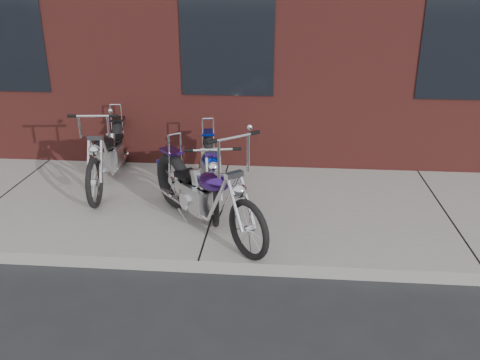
{
  "coord_description": "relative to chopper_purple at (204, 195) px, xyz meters",
  "views": [
    {
      "loc": [
        0.85,
        -4.67,
        2.98
      ],
      "look_at": [
        0.38,
        0.8,
        0.78
      ],
      "focal_mm": 38.0,
      "sensor_mm": 36.0,
      "label": 1
    }
  ],
  "objects": [
    {
      "name": "chopper_purple",
      "position": [
        0.0,
        0.0,
        0.0
      ],
      "size": [
        1.61,
        1.85,
        1.32
      ],
      "rotation": [
        0.0,
        0.0,
        -0.86
      ],
      "color": "black",
      "rests_on": "sidewalk"
    },
    {
      "name": "chopper_third",
      "position": [
        -1.61,
        1.36,
        -0.0
      ],
      "size": [
        0.57,
        2.33,
        1.18
      ],
      "rotation": [
        0.0,
        0.0,
        -1.47
      ],
      "color": "black",
      "rests_on": "sidewalk"
    },
    {
      "name": "ground",
      "position": [
        0.04,
        -0.79,
        -0.57
      ],
      "size": [
        120.0,
        120.0,
        0.0
      ],
      "primitive_type": "plane",
      "color": "#2E2E2E",
      "rests_on": "ground"
    },
    {
      "name": "sidewalk",
      "position": [
        0.04,
        0.71,
        -0.5
      ],
      "size": [
        22.0,
        3.0,
        0.15
      ],
      "primitive_type": "cube",
      "color": "gray",
      "rests_on": "ground"
    },
    {
      "name": "chopper_blue",
      "position": [
        -0.05,
        0.91,
        -0.03
      ],
      "size": [
        0.65,
        2.18,
        0.96
      ],
      "rotation": [
        0.0,
        0.0,
        -1.38
      ],
      "color": "black",
      "rests_on": "sidewalk"
    }
  ]
}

